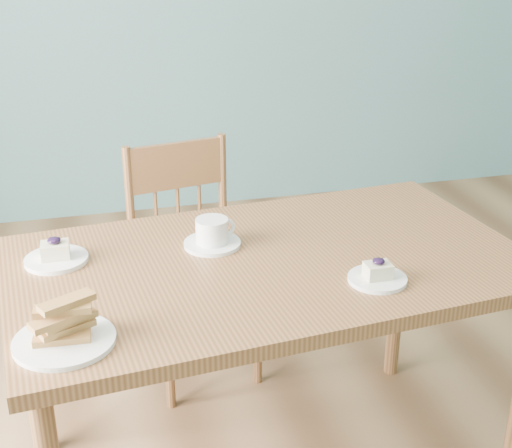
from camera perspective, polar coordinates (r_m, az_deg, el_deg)
name	(u,v)px	position (r m, az deg, el deg)	size (l,w,h in m)	color
room	(473,36)	(1.68, 16.97, 14.20)	(5.01, 5.01, 2.71)	#9B6F48
dining_table	(268,282)	(1.96, 0.99, -4.69)	(1.45, 0.92, 0.74)	brown
dining_chair	(192,262)	(2.58, -5.14, -3.05)	(0.46, 0.44, 0.86)	brown
cheesecake_plate_near	(378,275)	(1.83, 9.70, -4.07)	(0.15, 0.15, 0.06)	white
cheesecake_plate_far	(56,256)	(1.97, -15.72, -2.45)	(0.17, 0.17, 0.07)	white
coffee_cup	(213,234)	(1.99, -3.50, -0.84)	(0.16, 0.16, 0.08)	white
biscotti_plate	(63,330)	(1.60, -15.18, -8.19)	(0.22, 0.22, 0.10)	white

